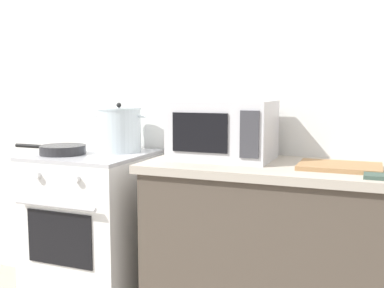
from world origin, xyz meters
The scene contains 8 objects.
back_wall centered at (0.30, 0.97, 1.25)m, with size 4.40×0.10×2.50m, color silver.
lower_cabinet_right centered at (0.90, 0.62, 0.44)m, with size 1.64×0.56×0.88m, color #4C4238.
countertop_right centered at (0.90, 0.62, 0.90)m, with size 1.70×0.60×0.04m, color #ADA393.
stove centered at (-0.35, 0.60, 0.46)m, with size 0.60×0.64×0.92m.
stock_pot centered at (-0.24, 0.72, 1.05)m, with size 0.34×0.25×0.28m.
frying_pan centered at (-0.48, 0.51, 0.95)m, with size 0.45×0.25×0.05m.
microwave centered at (0.40, 0.68, 1.07)m, with size 0.50×0.37×0.30m.
cutting_board centered at (0.98, 0.60, 0.93)m, with size 0.36×0.26×0.02m, color #997047.
Camera 1 is at (1.11, -1.52, 1.28)m, focal length 42.43 mm.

